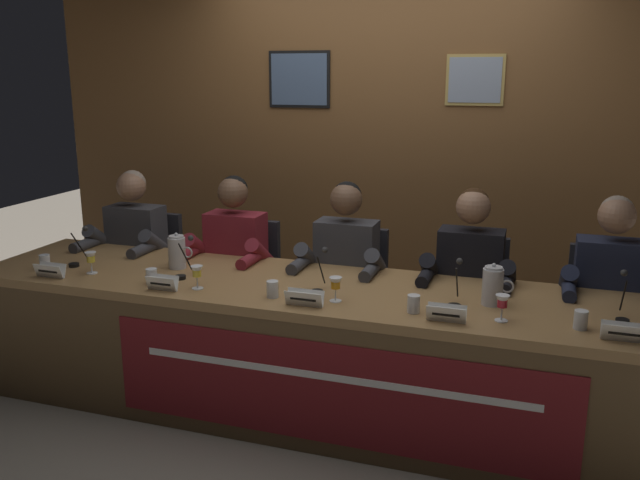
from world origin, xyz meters
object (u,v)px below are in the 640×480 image
chair_right (469,316)px  water_cup_right (414,305)px  water_cup_far_right (581,321)px  juice_glass_center (336,285)px  nameplate_far_right (624,333)px  panelist_far_left (130,249)px  microphone_far_right (623,305)px  conference_table (314,332)px  chair_center (351,303)px  chair_left (245,291)px  microphone_left (184,264)px  water_pitcher_left_side (177,252)px  microphone_right (456,291)px  chair_far_right (601,330)px  microphone_center (320,278)px  panelist_center (343,269)px  nameplate_right (446,314)px  water_pitcher_right_side (493,286)px  water_cup_far_left (45,263)px  juice_glass_right (502,303)px  chair_far_left (149,280)px  panelist_left (231,259)px  microphone_far_left (78,253)px  panelist_far_right (610,294)px  nameplate_left (162,283)px  water_cup_center (273,290)px  juice_glass_left (197,273)px  nameplate_far_left (50,271)px  nameplate_center (304,298)px  water_cup_left (152,277)px

chair_right → water_cup_right: 0.95m
water_cup_right → water_cup_far_right: 0.74m
juice_glass_center → nameplate_far_right: bearing=-4.5°
chair_right → panelist_far_left: bearing=-174.8°
nameplate_far_right → microphone_far_right: size_ratio=0.84×
conference_table → chair_center: size_ratio=4.46×
chair_left → chair_center: 0.73m
microphone_left → water_pitcher_left_side: (-0.12, 0.14, 0.02)m
microphone_right → chair_far_right: bearing=43.8°
microphone_center → nameplate_far_right: 1.44m
chair_center → water_cup_right: 1.08m
panelist_center → microphone_center: panelist_center is taller
microphone_left → chair_far_right: microphone_left is taller
nameplate_right → water_pitcher_right_side: water_pitcher_right_side is taller
water_cup_far_right → chair_left: bearing=157.4°
water_cup_far_right → microphone_right: bearing=166.6°
water_cup_far_left → juice_glass_right: bearing=-0.5°
chair_far_left → juice_glass_center: chair_far_left is taller
juice_glass_center → microphone_far_right: size_ratio=0.57×
chair_left → chair_center: (0.73, 0.00, 0.00)m
panelist_left → juice_glass_center: bearing=-35.7°
water_cup_far_left → water_cup_right: size_ratio=1.00×
microphone_far_left → panelist_far_right: panelist_far_right is taller
nameplate_left → chair_center: bearing=51.8°
juice_glass_right → water_cup_far_left: bearing=179.5°
microphone_left → nameplate_left: bearing=-87.0°
juice_glass_right → water_cup_far_right: (0.34, 0.01, -0.05)m
microphone_left → water_cup_center: (0.60, -0.16, -0.04)m
juice_glass_center → juice_glass_right: 0.80m
chair_right → water_cup_right: bearing=-101.9°
water_cup_center → water_cup_far_right: same height
juice_glass_center → juice_glass_right: (0.80, -0.02, 0.00)m
water_cup_center → juice_glass_right: bearing=1.2°
chair_far_right → water_pitcher_left_side: water_pitcher_left_side is taller
nameplate_left → chair_far_right: bearing=23.4°
nameplate_left → water_pitcher_left_side: (-0.14, 0.39, 0.05)m
juice_glass_left → microphone_right: 1.32m
water_cup_right → microphone_left: bearing=173.2°
panelist_left → water_pitcher_left_side: panelist_left is taller
panelist_left → chair_center: (0.73, 0.20, -0.28)m
chair_center → juice_glass_center: (0.15, -0.83, 0.39)m
microphone_left → water_cup_far_right: size_ratio=2.54×
panelist_center → water_pitcher_right_side: (0.89, -0.44, 0.12)m
nameplate_far_left → juice_glass_right: bearing=2.5°
nameplate_center → juice_glass_center: bearing=43.3°
water_pitcher_right_side → water_cup_left: bearing=-172.1°
water_cup_left → juice_glass_right: 1.81m
chair_far_left → panelist_center: (1.46, -0.20, 0.28)m
conference_table → nameplate_center: (0.02, -0.21, 0.26)m
microphone_far_left → panelist_center: size_ratio=0.18×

